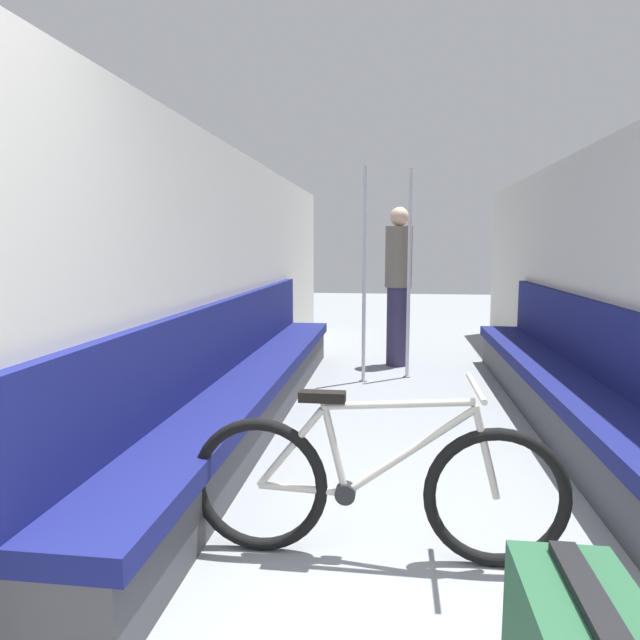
{
  "coord_description": "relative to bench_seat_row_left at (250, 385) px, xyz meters",
  "views": [
    {
      "loc": [
        -0.11,
        -1.08,
        1.36
      ],
      "look_at": [
        -0.53,
        2.19,
        0.93
      ],
      "focal_mm": 32.0,
      "sensor_mm": 36.0,
      "label": 1
    }
  ],
  "objects": [
    {
      "name": "wall_left",
      "position": [
        -0.26,
        0.13,
        0.77
      ],
      "size": [
        0.1,
        9.59,
        2.13
      ],
      "primitive_type": "cube",
      "color": "beige",
      "rests_on": "ground"
    },
    {
      "name": "wall_right",
      "position": [
        2.62,
        0.13,
        0.77
      ],
      "size": [
        0.1,
        9.59,
        2.13
      ],
      "primitive_type": "cube",
      "color": "beige",
      "rests_on": "ground"
    },
    {
      "name": "bench_seat_row_left",
      "position": [
        0.0,
        0.0,
        0.0
      ],
      "size": [
        0.48,
        5.26,
        0.96
      ],
      "color": "#3D3D42",
      "rests_on": "ground"
    },
    {
      "name": "bench_seat_row_right",
      "position": [
        2.36,
        0.0,
        0.0
      ],
      "size": [
        0.48,
        5.26,
        0.96
      ],
      "color": "#3D3D42",
      "rests_on": "ground"
    },
    {
      "name": "bicycle",
      "position": [
        1.01,
        -1.79,
        0.03
      ],
      "size": [
        1.63,
        0.46,
        0.79
      ],
      "rotation": [
        0.0,
        0.0,
        0.02
      ],
      "color": "black",
      "rests_on": "ground"
    },
    {
      "name": "grab_pole_near",
      "position": [
        0.79,
        1.46,
        0.73
      ],
      "size": [
        0.08,
        0.08,
        2.11
      ],
      "color": "gray",
      "rests_on": "ground"
    },
    {
      "name": "grab_pole_far",
      "position": [
        1.23,
        1.7,
        0.73
      ],
      "size": [
        0.08,
        0.08,
        2.11
      ],
      "color": "gray",
      "rests_on": "ground"
    },
    {
      "name": "passenger_standing",
      "position": [
        1.12,
        2.29,
        0.62
      ],
      "size": [
        0.3,
        0.3,
        1.78
      ],
      "rotation": [
        0.0,
        0.0,
        0.2
      ],
      "color": "#332D4C",
      "rests_on": "ground"
    }
  ]
}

